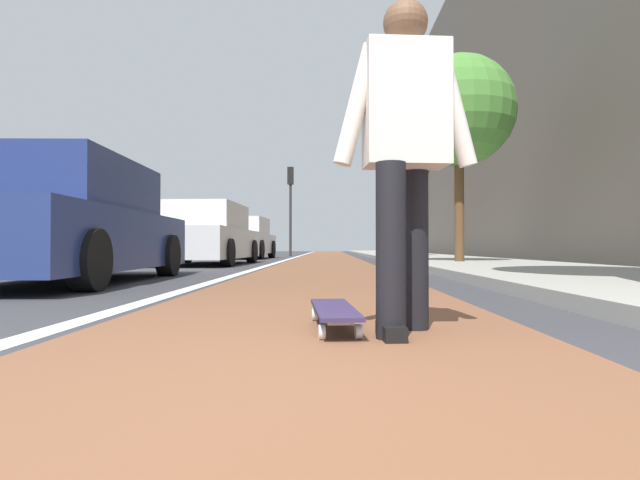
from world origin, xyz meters
The scene contains 13 objects.
ground_plane centered at (10.00, 0.00, 0.00)m, with size 80.00×80.00×0.00m, color #38383D.
bike_lane_paint centered at (24.00, 0.00, 0.00)m, with size 56.00×2.32×0.00m, color brown.
lane_stripe_white centered at (20.00, 1.31, 0.00)m, with size 52.00×0.16×0.01m, color silver.
sidewalk_curb centered at (18.00, -3.30, 0.06)m, with size 52.00×3.20×0.12m, color #9E9B93.
building_facade centered at (22.00, -6.16, 6.03)m, with size 40.00×1.20×12.06m, color #5D554C.
skateboard centered at (1.54, -0.14, 0.09)m, with size 0.85×0.27×0.11m.
skater_person centered at (1.39, -0.48, 0.94)m, with size 0.48×0.72×1.64m.
parked_car_near centered at (4.94, 3.03, 0.69)m, with size 4.29×1.96×1.46m.
parked_car_mid centered at (11.15, 2.93, 0.70)m, with size 4.55×2.13×1.47m.
parked_car_far centered at (17.49, 3.09, 0.72)m, with size 4.12×2.12×1.49m.
traffic_light centered at (22.53, 1.71, 2.87)m, with size 0.33×0.28×4.15m.
street_tree_mid centered at (9.87, -2.90, 3.35)m, with size 2.39×2.39×4.56m.
street_tree_far centered at (17.43, -2.90, 3.46)m, with size 1.86×1.86×4.44m.
Camera 1 is at (-1.11, -0.11, 0.43)m, focal length 28.60 mm.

